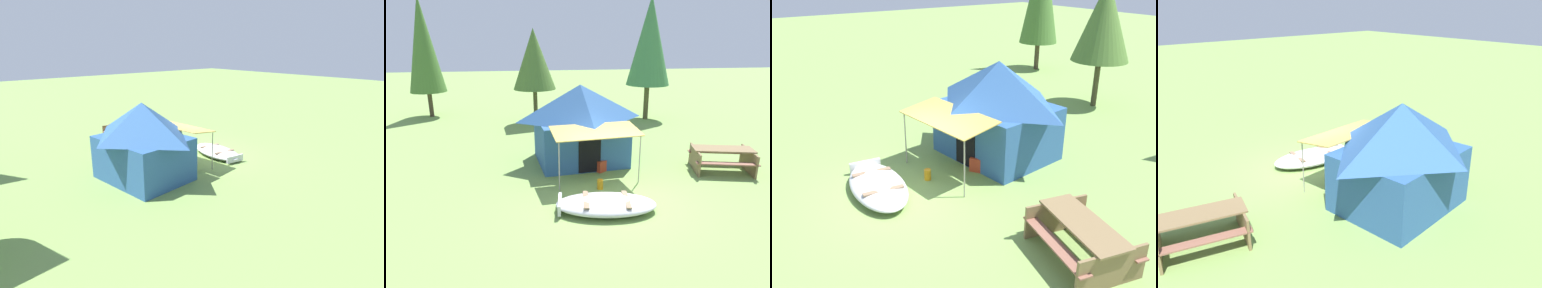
{
  "view_description": "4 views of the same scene",
  "coord_description": "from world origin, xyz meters",
  "views": [
    {
      "loc": [
        -10.0,
        9.11,
        4.68
      ],
      "look_at": [
        -0.37,
        0.7,
        0.78
      ],
      "focal_mm": 30.41,
      "sensor_mm": 36.0,
      "label": 1
    },
    {
      "loc": [
        -2.38,
        -8.43,
        4.32
      ],
      "look_at": [
        -0.89,
        1.32,
        1.23
      ],
      "focal_mm": 31.65,
      "sensor_mm": 36.0,
      "label": 2
    },
    {
      "loc": [
        8.11,
        -4.02,
        5.23
      ],
      "look_at": [
        -0.09,
        1.67,
        0.86
      ],
      "focal_mm": 38.53,
      "sensor_mm": 36.0,
      "label": 3
    },
    {
      "loc": [
        6.31,
        9.14,
        5.18
      ],
      "look_at": [
        -0.39,
        1.36,
        1.26
      ],
      "focal_mm": 35.84,
      "sensor_mm": 36.0,
      "label": 4
    }
  ],
  "objects": [
    {
      "name": "cooler_box",
      "position": [
        0.04,
        2.1,
        0.2
      ],
      "size": [
        0.59,
        0.54,
        0.39
      ],
      "primitive_type": "cube",
      "rotation": [
        0.0,
        0.0,
        0.58
      ],
      "color": "#B23720",
      "rests_on": "ground_plane"
    },
    {
      "name": "ground_plane",
      "position": [
        0.0,
        0.0,
        0.0
      ],
      "size": [
        80.0,
        80.0,
        0.0
      ],
      "primitive_type": "plane",
      "color": "#789B4D"
    },
    {
      "name": "beached_rowboat",
      "position": [
        -0.47,
        -0.68,
        0.19
      ],
      "size": [
        2.78,
        1.64,
        0.36
      ],
      "color": "silver",
      "rests_on": "ground_plane"
    },
    {
      "name": "picnic_table",
      "position": [
        4.07,
        1.5,
        0.5
      ],
      "size": [
        2.26,
        1.88,
        0.79
      ],
      "color": "olive",
      "rests_on": "ground_plane"
    },
    {
      "name": "canvas_cabin_tent",
      "position": [
        -0.53,
        3.14,
        1.45
      ],
      "size": [
        3.5,
        4.05,
        2.8
      ],
      "color": "#2C5691",
      "rests_on": "ground_plane"
    },
    {
      "name": "fuel_can",
      "position": [
        -0.32,
        0.66,
        0.15
      ],
      "size": [
        0.2,
        0.2,
        0.3
      ],
      "primitive_type": "cylinder",
      "rotation": [
        0.0,
        0.0,
        1.43
      ],
      "color": "orange",
      "rests_on": "ground_plane"
    }
  ]
}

